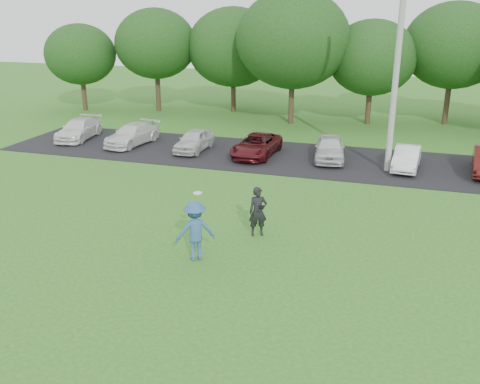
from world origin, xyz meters
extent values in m
plane|color=#31691E|center=(0.00, 0.00, 0.00)|extent=(100.00, 100.00, 0.00)
cube|color=black|center=(0.00, 13.00, 0.01)|extent=(32.00, 6.50, 0.03)
cylinder|color=#A3A29E|center=(4.81, 12.11, 5.31)|extent=(0.28, 0.28, 10.63)
imported|color=#31588B|center=(-0.54, 0.51, 0.97)|extent=(1.44, 1.28, 1.94)
cylinder|color=white|center=(-0.42, 0.49, 2.24)|extent=(0.27, 0.27, 0.04)
imported|color=black|center=(0.84, 2.87, 0.88)|extent=(0.76, 0.66, 1.76)
cube|color=black|center=(1.02, 2.69, 1.14)|extent=(0.17, 0.15, 0.10)
imported|color=white|center=(-13.13, 13.31, 0.61)|extent=(2.13, 4.18, 1.16)
imported|color=silver|center=(-9.41, 13.01, 0.61)|extent=(2.20, 4.18, 1.16)
imported|color=silver|center=(-5.52, 12.77, 0.61)|extent=(1.41, 3.41, 1.16)
imported|color=#501116|center=(-1.97, 12.81, 0.60)|extent=(2.10, 4.19, 1.14)
imported|color=silver|center=(1.86, 13.15, 0.66)|extent=(1.94, 3.83, 1.25)
imported|color=white|center=(5.68, 12.66, 0.58)|extent=(1.41, 3.40, 1.09)
cylinder|color=#38281C|center=(-18.00, 21.60, 1.10)|extent=(0.36, 0.36, 2.20)
ellipsoid|color=#214C19|center=(-18.00, 21.60, 4.15)|extent=(5.20, 5.20, 4.42)
cylinder|color=#38281C|center=(-12.50, 23.00, 1.35)|extent=(0.36, 0.36, 2.70)
ellipsoid|color=#214C19|center=(-12.50, 23.00, 4.93)|extent=(5.94, 5.94, 5.05)
cylinder|color=#38281C|center=(-7.00, 24.40, 1.10)|extent=(0.36, 0.36, 2.20)
ellipsoid|color=#214C19|center=(-7.00, 24.40, 4.71)|extent=(6.68, 6.68, 5.68)
cylinder|color=#38281C|center=(-2.00, 21.60, 1.35)|extent=(0.36, 0.36, 2.70)
ellipsoid|color=#214C19|center=(-2.00, 21.60, 5.48)|extent=(7.42, 7.42, 6.31)
cylinder|color=#38281C|center=(3.00, 23.00, 1.10)|extent=(0.36, 0.36, 2.20)
ellipsoid|color=#214C19|center=(3.00, 23.00, 4.36)|extent=(5.76, 5.76, 4.90)
cylinder|color=#38281C|center=(8.00, 24.40, 1.35)|extent=(0.36, 0.36, 2.70)
ellipsoid|color=#214C19|center=(8.00, 24.40, 5.14)|extent=(6.50, 6.50, 5.53)
camera|label=1|loc=(5.34, -13.73, 7.66)|focal=40.00mm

